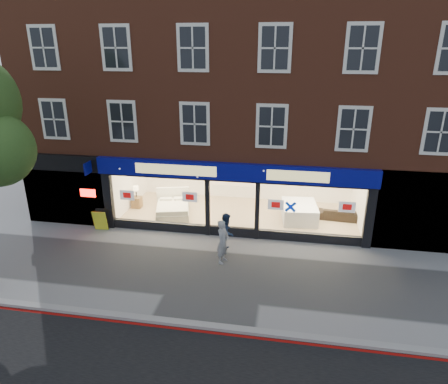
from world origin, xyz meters
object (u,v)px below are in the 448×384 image
(display_bed, at_px, (173,208))
(sofa, at_px, (338,214))
(pedestrian_grey, at_px, (223,242))
(pedestrian_blue, at_px, (227,232))
(a_board, at_px, (101,220))
(mattress_stack, at_px, (299,212))

(display_bed, bearing_deg, sofa, -9.52)
(pedestrian_grey, bearing_deg, sofa, -28.10)
(pedestrian_blue, bearing_deg, a_board, 84.92)
(a_board, bearing_deg, mattress_stack, 10.86)
(a_board, bearing_deg, display_bed, 32.19)
(sofa, xyz_separation_m, a_board, (-10.38, -2.73, 0.11))
(a_board, bearing_deg, pedestrian_grey, -22.05)
(mattress_stack, relative_size, pedestrian_blue, 1.32)
(a_board, xyz_separation_m, pedestrian_blue, (5.75, -0.89, 0.32))
(sofa, relative_size, pedestrian_blue, 1.12)
(sofa, distance_m, pedestrian_grey, 6.51)
(pedestrian_blue, bearing_deg, mattress_stack, -37.58)
(sofa, distance_m, a_board, 10.74)
(display_bed, bearing_deg, pedestrian_grey, -66.01)
(display_bed, xyz_separation_m, pedestrian_blue, (3.08, -2.88, 0.39))
(mattress_stack, distance_m, sofa, 1.82)
(a_board, xyz_separation_m, pedestrian_grey, (5.77, -1.83, 0.38))
(a_board, bearing_deg, pedestrian_blue, -13.24)
(sofa, bearing_deg, mattress_stack, 16.31)
(sofa, height_order, a_board, a_board)
(a_board, relative_size, pedestrian_grey, 0.55)
(display_bed, distance_m, pedestrian_grey, 4.93)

